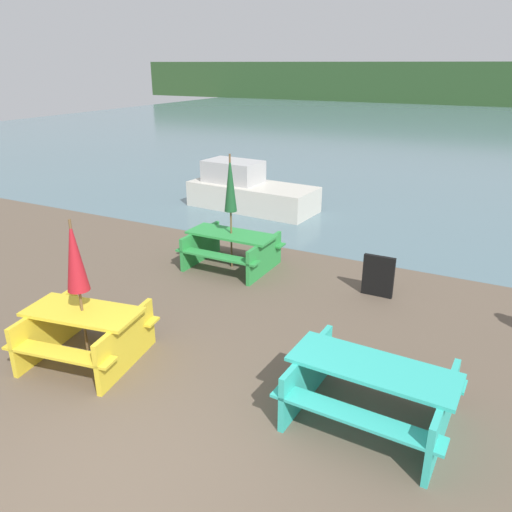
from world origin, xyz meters
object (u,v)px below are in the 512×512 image
Objects in this scene: picnic_table_teal at (371,387)px; picnic_table_green at (231,246)px; umbrella_crimson at (75,257)px; signboard at (378,276)px; umbrella_darkgreen at (230,184)px; boat at (249,191)px; picnic_table_yellow at (85,330)px.

picnic_table_teal is 5.02m from picnic_table_green.
umbrella_crimson is 2.73× the size of signboard.
picnic_table_teal is 3.45m from signboard.
umbrella_darkgreen reaches higher than boat.
picnic_table_green is (-3.75, 3.33, -0.02)m from picnic_table_teal.
boat is (-1.71, 7.91, 0.04)m from picnic_table_yellow.
umbrella_crimson reaches higher than boat.
picnic_table_green is (0.08, 3.87, -0.01)m from picnic_table_yellow.
umbrella_darkgreen is at bearing 88.80° from picnic_table_yellow.
boat is 6.22m from signboard.
umbrella_crimson reaches higher than signboard.
umbrella_crimson is at bearing -91.20° from umbrella_darkgreen.
umbrella_crimson reaches higher than picnic_table_green.
umbrella_darkgreen is (-3.75, 3.33, 1.25)m from picnic_table_teal.
picnic_table_yellow is 4.95m from signboard.
signboard is (2.97, 0.03, -0.07)m from picnic_table_green.
picnic_table_yellow is 0.92× the size of picnic_table_teal.
picnic_table_yellow is 1.00× the size of picnic_table_green.
picnic_table_yellow is 0.48× the size of boat.
boat is at bearing 126.92° from picnic_table_teal.
umbrella_darkgreen is (0.08, 3.87, 1.26)m from picnic_table_yellow.
picnic_table_green is 0.87× the size of umbrella_crimson.
picnic_table_green is 2.36× the size of signboard.
picnic_table_teal is 1.08× the size of picnic_table_green.
picnic_table_green is 1.27m from umbrella_darkgreen.
picnic_table_yellow is 1.09m from umbrella_crimson.
umbrella_darkgreen is 1.12× the size of umbrella_crimson.
picnic_table_green is 4.02m from umbrella_crimson.
boat is at bearing 139.84° from signboard.
boat is (-1.79, 4.04, 0.05)m from picnic_table_green.
picnic_table_green is at bearing -179.41° from signboard.
picnic_table_yellow is at bearing -73.46° from boat.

